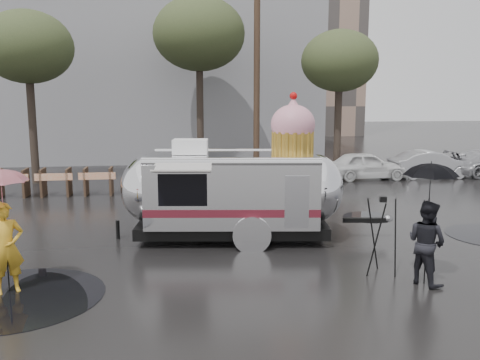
{
  "coord_description": "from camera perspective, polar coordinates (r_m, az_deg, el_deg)",
  "views": [
    {
      "loc": [
        -1.43,
        -8.88,
        3.59
      ],
      "look_at": [
        0.29,
        3.57,
        1.5
      ],
      "focal_mm": 38.0,
      "sensor_mm": 36.0,
      "label": 1
    }
  ],
  "objects": [
    {
      "name": "ground",
      "position": [
        9.68,
        1.21,
        -12.33
      ],
      "size": [
        120.0,
        120.0,
        0.0
      ],
      "primitive_type": "plane",
      "color": "black",
      "rests_on": "ground"
    },
    {
      "name": "puddles",
      "position": [
        12.41,
        1.3,
        -7.36
      ],
      "size": [
        13.82,
        8.25,
        0.01
      ],
      "color": "black",
      "rests_on": "ground"
    },
    {
      "name": "grey_building",
      "position": [
        33.11,
        -12.71,
        14.25
      ],
      "size": [
        22.0,
        12.0,
        13.0
      ],
      "primitive_type": "cube",
      "color": "slate",
      "rests_on": "ground"
    },
    {
      "name": "utility_pole",
      "position": [
        23.24,
        1.9,
        11.97
      ],
      "size": [
        1.6,
        0.28,
        9.0
      ],
      "color": "#473323",
      "rests_on": "ground"
    },
    {
      "name": "tree_left",
      "position": [
        22.65,
        -22.76,
        13.52
      ],
      "size": [
        3.64,
        3.64,
        6.95
      ],
      "color": "#382D26",
      "rests_on": "ground"
    },
    {
      "name": "tree_mid",
      "position": [
        24.08,
        -4.61,
        15.96
      ],
      "size": [
        4.2,
        4.2,
        8.03
      ],
      "color": "#382D26",
      "rests_on": "ground"
    },
    {
      "name": "tree_right",
      "position": [
        23.15,
        11.13,
        12.89
      ],
      "size": [
        3.36,
        3.36,
        6.42
      ],
      "color": "#382D26",
      "rests_on": "ground"
    },
    {
      "name": "barricade_row",
      "position": [
        19.53,
        -19.96,
        -0.17
      ],
      "size": [
        4.3,
        0.8,
        1.0
      ],
      "color": "#473323",
      "rests_on": "ground"
    },
    {
      "name": "parked_cars",
      "position": [
        24.87,
        24.28,
        1.97
      ],
      "size": [
        13.2,
        1.9,
        1.5
      ],
      "color": "silver",
      "rests_on": "ground"
    },
    {
      "name": "airstream_trailer",
      "position": [
        12.73,
        -0.5,
        -0.84
      ],
      "size": [
        6.94,
        2.91,
        3.76
      ],
      "rotation": [
        0.0,
        0.0,
        -0.13
      ],
      "color": "silver",
      "rests_on": "ground"
    },
    {
      "name": "person_left",
      "position": [
        10.28,
        -24.78,
        -6.94
      ],
      "size": [
        0.73,
        0.64,
        1.7
      ],
      "primitive_type": "imported",
      "rotation": [
        0.0,
        0.0,
        0.46
      ],
      "color": "gold",
      "rests_on": "ground"
    },
    {
      "name": "umbrella_pink",
      "position": [
        10.04,
        -25.2,
        -0.92
      ],
      "size": [
        1.15,
        1.15,
        2.34
      ],
      "color": "pink",
      "rests_on": "ground"
    },
    {
      "name": "person_right",
      "position": [
        10.41,
        20.2,
        -6.61
      ],
      "size": [
        0.74,
        0.9,
        1.63
      ],
      "primitive_type": "imported",
      "rotation": [
        0.0,
        0.0,
        2.03
      ],
      "color": "black",
      "rests_on": "ground"
    },
    {
      "name": "umbrella_black",
      "position": [
        10.17,
        20.57,
        -0.35
      ],
      "size": [
        1.23,
        1.23,
        2.39
      ],
      "color": "black",
      "rests_on": "ground"
    },
    {
      "name": "tripod",
      "position": [
        10.64,
        15.64,
        -5.13
      ],
      "size": [
        0.64,
        0.65,
        1.62
      ],
      "rotation": [
        0.0,
        0.0,
        -0.25
      ],
      "color": "black",
      "rests_on": "ground"
    }
  ]
}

